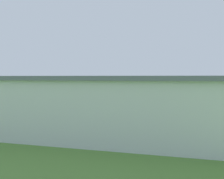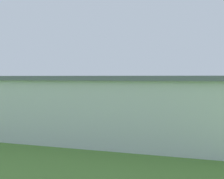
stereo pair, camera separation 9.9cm
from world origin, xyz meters
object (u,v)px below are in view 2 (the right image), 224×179
Objects in this scene: biplane at (113,84)px; person_watching_takeoff at (210,106)px; hangar at (92,102)px; car_grey at (22,104)px; person_at_fence_line at (41,101)px.

biplane reaches higher than person_watching_takeoff.
person_watching_takeoff is (-13.32, -15.81, -1.88)m from hangar.
biplane reaches higher than car_grey.
hangar is at bearing 49.88° from person_watching_takeoff.
biplane is 2.08× the size of car_grey.
car_grey reaches higher than person_watching_takeoff.
hangar is 6.92× the size of car_grey.
person_watching_takeoff is (-20.76, 20.61, -2.72)m from biplane.
person_at_fence_line is 1.04× the size of person_watching_takeoff.
car_grey is (8.74, 25.36, -2.66)m from biplane.
biplane reaches higher than person_at_fence_line.
hangar is 18.46× the size of person_watching_takeoff.
hangar is 37.18m from biplane.
hangar is 20.76m from person_watching_takeoff.
hangar is 21.98m from person_at_fence_line.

